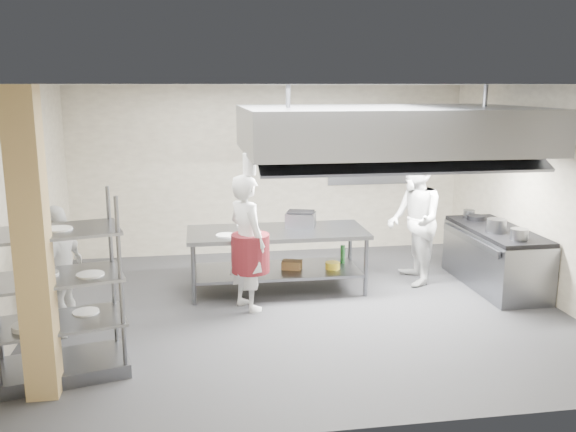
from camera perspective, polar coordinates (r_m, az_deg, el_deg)
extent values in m
plane|color=#2F2F31|center=(8.41, 1.13, -8.69)|extent=(7.00, 7.00, 0.00)
plane|color=silver|center=(7.86, 1.22, 12.21)|extent=(7.00, 7.00, 0.00)
plane|color=#A0957F|center=(10.93, -1.64, 4.31)|extent=(7.00, 0.00, 7.00)
plane|color=#A0957F|center=(8.15, -23.83, 0.56)|extent=(0.00, 6.00, 6.00)
plane|color=#A0957F|center=(9.28, 22.98, 1.93)|extent=(0.00, 6.00, 6.00)
cube|color=tan|center=(6.20, -22.78, -2.74)|extent=(0.30, 0.30, 3.00)
cube|color=gray|center=(8.59, 9.36, 8.05)|extent=(4.00, 2.50, 0.60)
cube|color=white|center=(8.38, 3.40, 5.89)|extent=(1.60, 0.12, 0.04)
cube|color=white|center=(8.94, 14.80, 5.90)|extent=(1.60, 0.12, 0.04)
cube|color=gray|center=(11.15, 7.71, 4.36)|extent=(1.50, 0.28, 0.04)
cube|color=gray|center=(8.92, -1.03, -1.53)|extent=(2.62, 1.11, 0.06)
cube|color=slate|center=(9.08, -1.02, -5.09)|extent=(2.41, 1.00, 0.04)
cube|color=gray|center=(9.72, 18.80, -3.85)|extent=(0.80, 2.00, 0.84)
cube|color=black|center=(9.61, 18.98, -1.27)|extent=(0.78, 1.96, 0.06)
imported|color=white|center=(8.19, -3.86, -2.49)|extent=(0.71, 0.80, 1.85)
imported|color=white|center=(9.42, 11.72, -0.43)|extent=(0.83, 1.02, 1.96)
imported|color=white|center=(7.86, -20.51, -4.81)|extent=(0.66, 1.02, 1.61)
cube|color=gray|center=(9.14, 1.19, -0.34)|extent=(0.52, 0.45, 0.21)
cube|color=brown|center=(9.05, 0.37, -4.59)|extent=(0.34, 0.28, 0.13)
cylinder|color=slate|center=(9.34, 18.93, -0.84)|extent=(0.28, 0.28, 0.19)
cylinder|color=white|center=(6.82, -20.56, -9.06)|extent=(0.28, 0.28, 0.05)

